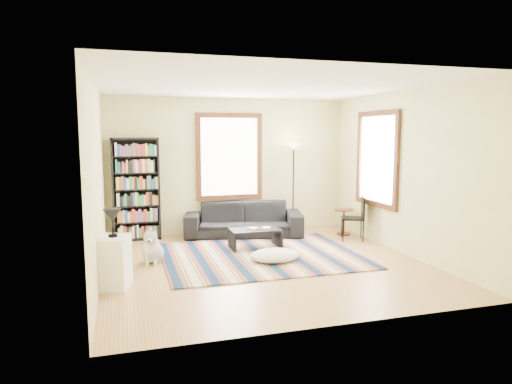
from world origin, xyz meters
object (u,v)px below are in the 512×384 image
object	(u,v)px
white_cabinet	(114,262)
folding_chair	(353,218)
bookshelf	(136,189)
dog	(153,246)
coffee_table	(255,239)
sofa	(244,219)
floor_lamp	(293,188)
side_table	(344,222)
floor_cushion	(275,255)

from	to	relation	value
white_cabinet	folding_chair	bearing A→B (deg)	34.09
bookshelf	dog	size ratio (longest dim) A/B	3.60
coffee_table	dog	xyz separation A→B (m)	(-1.84, -0.42, 0.10)
sofa	floor_lamp	world-z (taller)	floor_lamp
sofa	side_table	xyz separation A→B (m)	(2.01, -0.49, -0.07)
bookshelf	floor_lamp	bearing A→B (deg)	-3.03
bookshelf	folding_chair	distance (m)	4.27
white_cabinet	bookshelf	bearing A→B (deg)	96.23
coffee_table	dog	bearing A→B (deg)	-167.09
sofa	white_cabinet	distance (m)	3.57
floor_cushion	white_cabinet	xyz separation A→B (m)	(-2.49, -0.57, 0.25)
coffee_table	sofa	bearing A→B (deg)	86.27
bookshelf	floor_lamp	size ratio (longest dim) A/B	1.08
floor_cushion	floor_lamp	size ratio (longest dim) A/B	0.44
sofa	dog	size ratio (longest dim) A/B	4.24
bookshelf	dog	xyz separation A→B (m)	(0.18, -1.77, -0.72)
coffee_table	floor_lamp	world-z (taller)	floor_lamp
folding_chair	white_cabinet	distance (m)	4.73
side_table	dog	world-z (taller)	dog
floor_cushion	side_table	bearing A→B (deg)	36.72
floor_cushion	side_table	world-z (taller)	side_table
side_table	coffee_table	bearing A→B (deg)	-164.20
bookshelf	coffee_table	xyz separation A→B (m)	(2.03, -1.35, -0.82)
floor_cushion	folding_chair	xyz separation A→B (m)	(1.96, 1.03, 0.33)
side_table	folding_chair	xyz separation A→B (m)	(-0.05, -0.46, 0.16)
coffee_table	floor_cushion	bearing A→B (deg)	-85.68
floor_lamp	dog	distance (m)	3.48
dog	sofa	bearing A→B (deg)	51.23
coffee_table	side_table	bearing A→B (deg)	15.80
sofa	dog	distance (m)	2.43
floor_lamp	white_cabinet	size ratio (longest dim) A/B	2.66
bookshelf	floor_cushion	size ratio (longest dim) A/B	2.43
floor_cushion	folding_chair	world-z (taller)	folding_chair
sofa	folding_chair	xyz separation A→B (m)	(1.96, -0.95, 0.09)
floor_lamp	dog	size ratio (longest dim) A/B	3.35
sofa	side_table	size ratio (longest dim) A/B	4.36
sofa	floor_cushion	size ratio (longest dim) A/B	2.86
bookshelf	folding_chair	world-z (taller)	bookshelf
floor_lamp	side_table	world-z (taller)	floor_lamp
floor_cushion	side_table	size ratio (longest dim) A/B	1.53
folding_chair	dog	bearing A→B (deg)	-148.99
floor_cushion	folding_chair	bearing A→B (deg)	27.84
floor_lamp	sofa	bearing A→B (deg)	-174.86
floor_lamp	side_table	size ratio (longest dim) A/B	3.44
bookshelf	folding_chair	xyz separation A→B (m)	(4.05, -1.22, -0.57)
bookshelf	floor_cushion	xyz separation A→B (m)	(2.09, -2.26, -0.90)
sofa	floor_cushion	distance (m)	2.00
bookshelf	dog	distance (m)	1.92
bookshelf	white_cabinet	size ratio (longest dim) A/B	2.86
dog	bookshelf	bearing A→B (deg)	109.08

